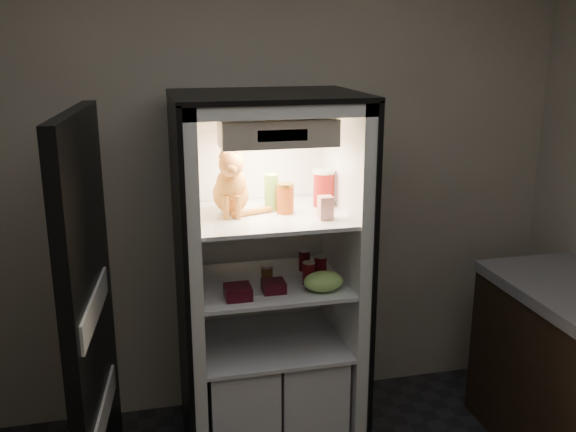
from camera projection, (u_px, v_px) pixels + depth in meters
name	position (u px, v px, depth m)	size (l,w,h in m)	color
room_shell	(364.00, 223.00, 1.81)	(3.60, 3.60, 3.60)	white
refrigerator	(268.00, 303.00, 3.33)	(0.90, 0.72, 1.88)	white
fridge_door	(91.00, 332.00, 2.73)	(0.15, 0.87, 1.85)	black
tabby_cat	(231.00, 188.00, 3.11)	(0.29, 0.34, 0.35)	#B75D17
parmesan_shaker	(271.00, 192.00, 3.18)	(0.07, 0.07, 0.18)	green
mayo_tub	(276.00, 196.00, 3.23)	(0.09, 0.09, 0.13)	white
salsa_jar	(285.00, 198.00, 3.13)	(0.09, 0.09, 0.15)	maroon
pepper_jar	(324.00, 188.00, 3.26)	(0.11, 0.11, 0.19)	#A61916
cream_carton	(326.00, 208.00, 3.04)	(0.07, 0.07, 0.11)	white
soda_can_a	(304.00, 260.00, 3.37)	(0.06, 0.06, 0.11)	black
soda_can_b	(320.00, 267.00, 3.25)	(0.06, 0.06, 0.12)	black
soda_can_c	(309.00, 273.00, 3.18)	(0.06, 0.06, 0.12)	black
condiment_jar	(267.00, 273.00, 3.22)	(0.06, 0.06, 0.08)	brown
grape_bag	(323.00, 281.00, 3.09)	(0.20, 0.14, 0.10)	#8BCA5E
berry_box_left	(238.00, 292.00, 3.01)	(0.12, 0.12, 0.06)	#4A0C1A
berry_box_right	(274.00, 286.00, 3.09)	(0.11, 0.11, 0.05)	#4A0C1A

